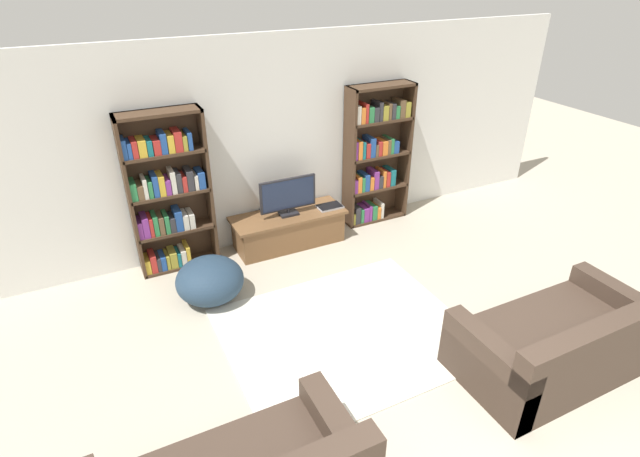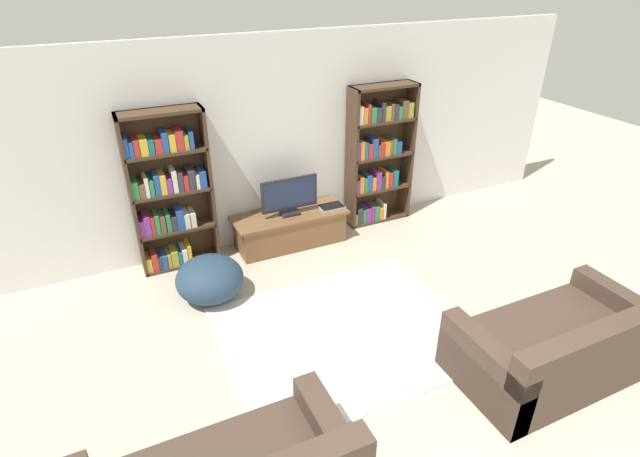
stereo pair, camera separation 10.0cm
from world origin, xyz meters
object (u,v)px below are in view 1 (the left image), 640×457
at_px(bookshelf_left, 167,195).
at_px(couch_right_sofa, 557,344).
at_px(laptop, 330,206).
at_px(beanbag_ottoman, 210,280).
at_px(television, 288,196).
at_px(bookshelf_right, 374,156).
at_px(tv_stand, 289,229).

xyz_separation_m(bookshelf_left, couch_right_sofa, (2.72, -3.31, -0.67)).
height_order(laptop, beanbag_ottoman, beanbag_ottoman).
xyz_separation_m(television, laptop, (0.56, -0.05, -0.25)).
bearing_deg(laptop, beanbag_ottoman, -159.97).
bearing_deg(couch_right_sofa, bookshelf_right, 88.81).
height_order(tv_stand, beanbag_ottoman, beanbag_ottoman).
distance_m(bookshelf_right, couch_right_sofa, 3.38).
bearing_deg(television, tv_stand, 90.00).
relative_size(television, couch_right_sofa, 0.41).
bearing_deg(couch_right_sofa, laptop, 103.20).
xyz_separation_m(laptop, beanbag_ottoman, (-1.81, -0.66, -0.21)).
height_order(television, couch_right_sofa, television).
bearing_deg(bookshelf_right, television, -172.75).
bearing_deg(bookshelf_left, couch_right_sofa, -50.60).
height_order(bookshelf_right, laptop, bookshelf_right).
relative_size(bookshelf_left, television, 2.58).
bearing_deg(bookshelf_right, laptop, -164.32).
relative_size(tv_stand, television, 1.98).
xyz_separation_m(bookshelf_right, laptop, (-0.79, -0.22, -0.50)).
relative_size(laptop, couch_right_sofa, 0.18).
bearing_deg(laptop, bookshelf_left, 173.64).
xyz_separation_m(bookshelf_right, beanbag_ottoman, (-2.60, -0.88, -0.71)).
bearing_deg(tv_stand, beanbag_ottoman, -149.73).
relative_size(bookshelf_left, bookshelf_right, 1.00).
height_order(bookshelf_left, couch_right_sofa, bookshelf_left).
distance_m(bookshelf_left, tv_stand, 1.61).
distance_m(bookshelf_left, bookshelf_right, 2.78).
bearing_deg(bookshelf_right, bookshelf_left, 180.00).
xyz_separation_m(bookshelf_left, beanbag_ottoman, (0.19, -0.88, -0.70)).
xyz_separation_m(bookshelf_left, laptop, (1.99, -0.22, -0.49)).
bearing_deg(tv_stand, laptop, -6.68).
bearing_deg(bookshelf_right, couch_right_sofa, -91.19).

